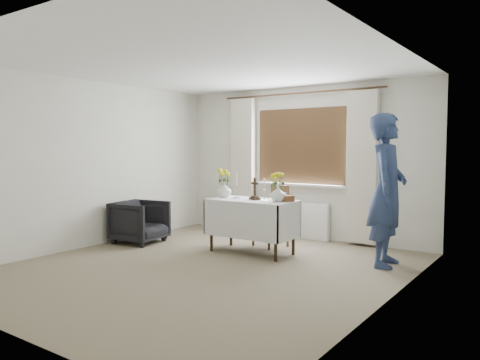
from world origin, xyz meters
name	(u,v)px	position (x,y,z in m)	size (l,w,h in m)	color
ground	(205,268)	(0.00, 0.00, 0.00)	(5.00, 5.00, 0.00)	gray
altar_table	(252,226)	(0.00, 1.04, 0.38)	(1.24, 0.64, 0.76)	white
wooden_chair	(271,216)	(-0.02, 1.57, 0.47)	(0.43, 0.43, 0.94)	#4F381B
armchair	(140,222)	(-1.83, 0.61, 0.33)	(0.71, 0.73, 0.66)	black
person	(387,190)	(1.79, 1.42, 0.96)	(0.70, 0.46, 1.93)	navy
radiator	(298,220)	(0.00, 2.42, 0.30)	(1.10, 0.10, 0.60)	white
wooden_cross	(255,189)	(0.04, 1.05, 0.92)	(0.14, 0.10, 0.31)	black
candlestick_left	(236,185)	(-0.27, 1.04, 0.95)	(0.11, 0.11, 0.38)	silver
candlestick_right	(264,189)	(0.22, 1.01, 0.92)	(0.09, 0.09, 0.32)	silver
flower_vase_left	(224,190)	(-0.51, 1.06, 0.87)	(0.21, 0.21, 0.22)	silver
flower_vase_right	(278,194)	(0.42, 1.05, 0.87)	(0.21, 0.21, 0.22)	silver
wicker_basket	(287,198)	(0.50, 1.15, 0.80)	(0.22, 0.22, 0.08)	brown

